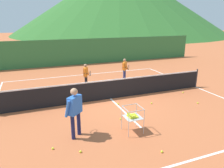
# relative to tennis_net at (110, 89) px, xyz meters

# --- Properties ---
(ground_plane) EXTENTS (120.00, 120.00, 0.00)m
(ground_plane) POSITION_rel_tennis_net_xyz_m (0.00, 0.00, -0.50)
(ground_plane) COLOR #BC6038
(line_baseline_near) EXTENTS (10.45, 0.08, 0.01)m
(line_baseline_near) POSITION_rel_tennis_net_xyz_m (0.00, -5.22, -0.50)
(line_baseline_near) COLOR white
(line_baseline_near) RESTS_ON ground
(line_baseline_far) EXTENTS (10.45, 0.08, 0.01)m
(line_baseline_far) POSITION_rel_tennis_net_xyz_m (0.00, 5.04, -0.50)
(line_baseline_far) COLOR white
(line_baseline_far) RESTS_ON ground
(line_sideline_east) EXTENTS (0.08, 10.27, 0.01)m
(line_sideline_east) POSITION_rel_tennis_net_xyz_m (5.22, 0.00, -0.50)
(line_sideline_east) COLOR white
(line_sideline_east) RESTS_ON ground
(line_service_center) EXTENTS (0.08, 6.25, 0.01)m
(line_service_center) POSITION_rel_tennis_net_xyz_m (0.00, 0.00, -0.50)
(line_service_center) COLOR white
(line_service_center) RESTS_ON ground
(tennis_net) EXTENTS (10.54, 0.08, 1.05)m
(tennis_net) POSITION_rel_tennis_net_xyz_m (0.00, 0.00, 0.00)
(tennis_net) COLOR #333338
(tennis_net) RESTS_ON ground
(instructor) EXTENTS (0.64, 0.77, 1.68)m
(instructor) POSITION_rel_tennis_net_xyz_m (-2.29, -2.83, 0.51)
(instructor) COLOR #191E4C
(instructor) RESTS_ON ground
(student_0) EXTENTS (0.43, 0.73, 1.35)m
(student_0) POSITION_rel_tennis_net_xyz_m (-0.62, 2.23, 0.31)
(student_0) COLOR black
(student_0) RESTS_ON ground
(student_1) EXTENTS (0.49, 0.72, 1.38)m
(student_1) POSITION_rel_tennis_net_xyz_m (2.02, 2.79, 0.33)
(student_1) COLOR navy
(student_1) RESTS_ON ground
(ball_cart) EXTENTS (0.58, 0.58, 0.90)m
(ball_cart) POSITION_rel_tennis_net_xyz_m (-0.43, -3.23, 0.09)
(ball_cart) COLOR #B7B7BC
(ball_cart) RESTS_ON ground
(tennis_ball_0) EXTENTS (0.07, 0.07, 0.07)m
(tennis_ball_0) POSITION_rel_tennis_net_xyz_m (0.07, -0.81, -0.47)
(tennis_ball_0) COLOR yellow
(tennis_ball_0) RESTS_ON ground
(tennis_ball_1) EXTENTS (0.07, 0.07, 0.07)m
(tennis_ball_1) POSITION_rel_tennis_net_xyz_m (-1.64, -0.66, -0.47)
(tennis_ball_1) COLOR yellow
(tennis_ball_1) RESTS_ON ground
(tennis_ball_2) EXTENTS (0.07, 0.07, 0.07)m
(tennis_ball_2) POSITION_rel_tennis_net_xyz_m (-3.10, -3.31, -0.47)
(tennis_ball_2) COLOR yellow
(tennis_ball_2) RESTS_ON ground
(tennis_ball_3) EXTENTS (0.07, 0.07, 0.07)m
(tennis_ball_3) POSITION_rel_tennis_net_xyz_m (1.53, -1.30, -0.47)
(tennis_ball_3) COLOR yellow
(tennis_ball_3) RESTS_ON ground
(tennis_ball_4) EXTENTS (0.07, 0.07, 0.07)m
(tennis_ball_4) POSITION_rel_tennis_net_xyz_m (-2.36, -3.77, -0.47)
(tennis_ball_4) COLOR yellow
(tennis_ball_4) RESTS_ON ground
(tennis_ball_5) EXTENTS (0.07, 0.07, 0.07)m
(tennis_ball_5) POSITION_rel_tennis_net_xyz_m (-1.83, -0.44, -0.47)
(tennis_ball_5) COLOR yellow
(tennis_ball_5) RESTS_ON ground
(tennis_ball_6) EXTENTS (0.07, 0.07, 0.07)m
(tennis_ball_6) POSITION_rel_tennis_net_xyz_m (-0.43, -2.24, -0.47)
(tennis_ball_6) COLOR yellow
(tennis_ball_6) RESTS_ON ground
(tennis_ball_8) EXTENTS (0.07, 0.07, 0.07)m
(tennis_ball_8) POSITION_rel_tennis_net_xyz_m (3.52, -2.05, -0.47)
(tennis_ball_8) COLOR yellow
(tennis_ball_8) RESTS_ON ground
(tennis_ball_9) EXTENTS (0.07, 0.07, 0.07)m
(tennis_ball_9) POSITION_rel_tennis_net_xyz_m (3.86, -0.61, -0.47)
(tennis_ball_9) COLOR yellow
(tennis_ball_9) RESTS_ON ground
(tennis_ball_10) EXTENTS (0.07, 0.07, 0.07)m
(tennis_ball_10) POSITION_rel_tennis_net_xyz_m (-0.16, -4.63, -0.47)
(tennis_ball_10) COLOR yellow
(tennis_ball_10) RESTS_ON ground
(windscreen_fence) EXTENTS (22.98, 0.08, 2.17)m
(windscreen_fence) POSITION_rel_tennis_net_xyz_m (0.00, 8.62, 0.58)
(windscreen_fence) COLOR #33753D
(windscreen_fence) RESTS_ON ground
(hill_0) EXTENTS (54.77, 54.77, 17.21)m
(hill_0) POSITION_rel_tennis_net_xyz_m (19.68, 45.65, 8.10)
(hill_0) COLOR #2D6628
(hill_0) RESTS_ON ground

